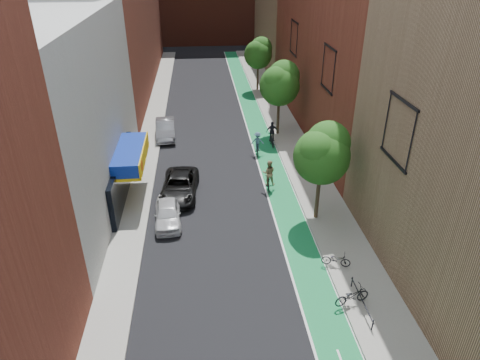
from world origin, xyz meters
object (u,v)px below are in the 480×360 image
object	(u,v)px
cyclist_lane_near	(269,177)
cyclist_lane_far	(258,145)
cyclist_lane_mid	(272,136)
parked_car_white	(168,213)
parked_car_black	(180,186)
parked_car_silver	(165,129)

from	to	relation	value
cyclist_lane_near	cyclist_lane_far	distance (m)	5.93
cyclist_lane_near	cyclist_lane_mid	size ratio (longest dim) A/B	1.05
parked_car_white	cyclist_lane_far	xyz separation A→B (m)	(6.90, 9.45, 0.17)
cyclist_lane_near	cyclist_lane_far	xyz separation A→B (m)	(0.00, 5.92, -0.14)
parked_car_black	cyclist_lane_mid	xyz separation A→B (m)	(7.75, 7.87, 0.09)
parked_car_black	cyclist_lane_near	xyz separation A→B (m)	(6.25, 0.22, 0.26)
parked_car_white	cyclist_lane_far	distance (m)	11.70
parked_car_silver	cyclist_lane_near	size ratio (longest dim) A/B	2.13
cyclist_lane_mid	cyclist_lane_far	distance (m)	2.29
parked_car_white	cyclist_lane_near	world-z (taller)	cyclist_lane_near
parked_car_black	parked_car_silver	world-z (taller)	parked_car_silver
parked_car_white	cyclist_lane_far	bearing A→B (deg)	50.36
parked_car_white	parked_car_silver	world-z (taller)	parked_car_silver
parked_car_silver	cyclist_lane_near	world-z (taller)	cyclist_lane_near
parked_car_silver	cyclist_lane_mid	bearing A→B (deg)	-20.00
parked_car_silver	cyclist_lane_mid	world-z (taller)	cyclist_lane_mid
cyclist_lane_near	cyclist_lane_far	world-z (taller)	cyclist_lane_near
parked_car_black	cyclist_lane_far	xyz separation A→B (m)	(6.25, 6.14, 0.13)
cyclist_lane_far	cyclist_lane_near	bearing A→B (deg)	96.08
parked_car_white	parked_car_silver	bearing A→B (deg)	90.20
parked_car_silver	cyclist_lane_near	distance (m)	12.99
parked_car_white	cyclist_lane_near	bearing A→B (deg)	23.55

